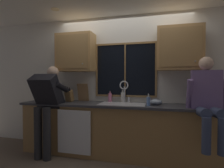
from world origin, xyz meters
TOP-DOWN VIEW (x-y plane):
  - back_wall at (0.00, 0.06)m, footprint 5.94×0.12m
  - ceiling_downlight_left at (-1.06, -0.60)m, footprint 0.14×0.14m
  - window_glass at (0.05, -0.01)m, footprint 1.10×0.02m
  - window_frame_top at (0.05, -0.02)m, footprint 1.17×0.02m
  - window_frame_bottom at (0.05, -0.02)m, footprint 1.17×0.02m
  - window_frame_left at (-0.52, -0.02)m, footprint 0.03×0.02m
  - window_frame_right at (0.62, -0.02)m, footprint 0.03×0.02m
  - window_mullion_center at (0.05, -0.02)m, footprint 0.02×0.02m
  - lower_cabinet_run at (0.00, -0.29)m, footprint 3.54×0.58m
  - countertop at (0.00, -0.31)m, footprint 3.60×0.62m
  - dishwasher_front at (-0.72, -0.61)m, footprint 0.60×0.02m
  - upper_cabinet_left at (-0.89, -0.17)m, footprint 0.72×0.36m
  - upper_cabinet_right at (0.99, -0.17)m, footprint 0.72×0.36m
  - sink at (0.05, -0.30)m, footprint 0.80×0.46m
  - faucet at (0.06, -0.12)m, footprint 0.18×0.09m
  - person_standing at (-1.22, -0.63)m, footprint 0.53×0.68m
  - person_sitting_on_counter at (1.33, -0.57)m, footprint 0.54×0.61m
  - knife_block at (-0.99, -0.26)m, footprint 0.12×0.18m
  - cutting_board at (-0.78, -0.09)m, footprint 0.22×0.09m
  - mixing_bowl at (0.62, -0.26)m, footprint 0.21×0.21m
  - soap_dispenser at (0.50, -0.40)m, footprint 0.06×0.07m
  - bottle_green_glass at (-0.23, -0.07)m, footprint 0.07×0.07m
  - bottle_tall_clear at (0.01, -0.06)m, footprint 0.06×0.06m

SIDE VIEW (x-z plane):
  - lower_cabinet_run at x=0.00m, z-range 0.00..0.88m
  - dishwasher_front at x=-0.72m, z-range 0.09..0.83m
  - sink at x=0.05m, z-range 0.72..0.93m
  - countertop at x=0.00m, z-range 0.88..0.92m
  - mixing_bowl at x=0.62m, z-range 0.91..1.02m
  - person_standing at x=-1.22m, z-range 0.18..1.76m
  - soap_dispenser at x=0.50m, z-range 0.90..1.10m
  - bottle_green_glass at x=-0.23m, z-range 0.90..1.11m
  - bottle_tall_clear at x=0.01m, z-range 0.90..1.14m
  - knife_block at x=-0.99m, z-range 0.87..1.19m
  - window_frame_bottom at x=0.05m, z-range 1.01..1.05m
  - cutting_board at x=-0.78m, z-range 0.92..1.26m
  - person_sitting_on_counter at x=1.33m, z-range 0.47..1.73m
  - faucet at x=0.06m, z-range 0.97..1.37m
  - back_wall at x=0.00m, z-range 0.00..2.55m
  - window_glass at x=0.05m, z-range 1.05..2.00m
  - window_frame_left at x=-0.52m, z-range 1.05..2.00m
  - window_frame_right at x=0.62m, z-range 1.05..2.00m
  - window_mullion_center at x=0.05m, z-range 1.05..2.00m
  - upper_cabinet_left at x=-0.89m, z-range 1.50..2.22m
  - upper_cabinet_right at x=0.99m, z-range 1.50..2.22m
  - window_frame_top at x=0.05m, z-range 2.00..2.04m
  - ceiling_downlight_left at x=-1.06m, z-range 2.54..2.55m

